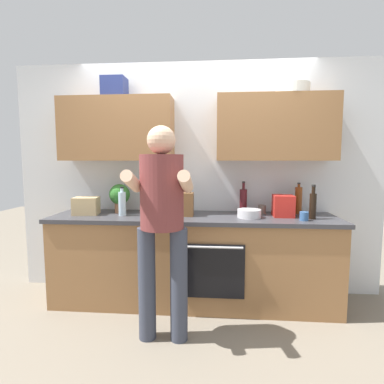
{
  "coord_description": "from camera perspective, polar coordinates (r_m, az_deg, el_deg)",
  "views": [
    {
      "loc": [
        0.23,
        -2.93,
        1.45
      ],
      "look_at": [
        -0.0,
        -0.1,
        1.15
      ],
      "focal_mm": 27.86,
      "sensor_mm": 36.0,
      "label": 1
    }
  ],
  "objects": [
    {
      "name": "bottle_syrup",
      "position": [
        2.84,
        -7.39,
        -2.6
      ],
      "size": [
        0.06,
        0.06,
        0.29
      ],
      "color": "#8C4C14",
      "rests_on": "counter"
    },
    {
      "name": "bottle_vinegar",
      "position": [
        3.27,
        19.69,
        -1.47
      ],
      "size": [
        0.07,
        0.07,
        0.32
      ],
      "color": "brown",
      "rests_on": "counter"
    },
    {
      "name": "knife_block",
      "position": [
        2.97,
        -0.71,
        -2.35
      ],
      "size": [
        0.1,
        0.14,
        0.29
      ],
      "color": "brown",
      "rests_on": "counter"
    },
    {
      "name": "bottle_wine",
      "position": [
        3.19,
        9.78,
        -1.59
      ],
      "size": [
        0.08,
        0.08,
        0.33
      ],
      "color": "#471419",
      "rests_on": "counter"
    },
    {
      "name": "person_standing",
      "position": [
        2.35,
        -5.77,
        -4.57
      ],
      "size": [
        0.49,
        0.45,
        1.72
      ],
      "color": "#383D4C",
      "rests_on": "ground"
    },
    {
      "name": "bottle_water",
      "position": [
        3.06,
        -13.22,
        -2.12
      ],
      "size": [
        0.07,
        0.07,
        0.29
      ],
      "color": "silver",
      "rests_on": "counter"
    },
    {
      "name": "back_wall_unit",
      "position": [
        3.21,
        0.65,
        6.89
      ],
      "size": [
        4.0,
        0.39,
        2.5
      ],
      "color": "silver",
      "rests_on": "ground"
    },
    {
      "name": "grocery_bag_bread",
      "position": [
        3.23,
        -19.6,
        -2.52
      ],
      "size": [
        0.26,
        0.21,
        0.18
      ],
      "primitive_type": "cube",
      "rotation": [
        0.0,
        0.0,
        0.12
      ],
      "color": "tan",
      "rests_on": "counter"
    },
    {
      "name": "grocery_bag_rice",
      "position": [
        3.1,
        -5.82,
        -2.34
      ],
      "size": [
        0.25,
        0.23,
        0.2
      ],
      "primitive_type": "cube",
      "rotation": [
        0.0,
        0.0,
        0.28
      ],
      "color": "beige",
      "rests_on": "counter"
    },
    {
      "name": "ground_plane",
      "position": [
        3.27,
        0.21,
        -20.26
      ],
      "size": [
        12.0,
        12.0,
        0.0
      ],
      "primitive_type": "plane",
      "color": "#756B5B"
    },
    {
      "name": "cup_stoneware",
      "position": [
        3.2,
        13.25,
        -3.22
      ],
      "size": [
        0.08,
        0.08,
        0.09
      ],
      "primitive_type": "cylinder",
      "color": "slate",
      "rests_on": "counter"
    },
    {
      "name": "potted_herb",
      "position": [
        3.23,
        -13.69,
        -0.71
      ],
      "size": [
        0.22,
        0.22,
        0.3
      ],
      "color": "#9E6647",
      "rests_on": "counter"
    },
    {
      "name": "grocery_bag_crisps",
      "position": [
        3.08,
        17.04,
        -2.54
      ],
      "size": [
        0.2,
        0.22,
        0.21
      ],
      "primitive_type": "cube",
      "rotation": [
        0.0,
        0.0,
        -0.03
      ],
      "color": "red",
      "rests_on": "counter"
    },
    {
      "name": "bottle_soy",
      "position": [
        3.02,
        22.13,
        -2.27
      ],
      "size": [
        0.06,
        0.06,
        0.33
      ],
      "color": "black",
      "rests_on": "counter"
    },
    {
      "name": "mixing_bowl",
      "position": [
        2.94,
        10.87,
        -4.06
      ],
      "size": [
        0.23,
        0.23,
        0.08
      ],
      "primitive_type": "cylinder",
      "color": "silver",
      "rests_on": "counter"
    },
    {
      "name": "cup_tea",
      "position": [
        2.93,
        20.65,
        -4.35
      ],
      "size": [
        0.08,
        0.08,
        0.08
      ],
      "primitive_type": "cylinder",
      "color": "#33598C",
      "rests_on": "counter"
    },
    {
      "name": "counter",
      "position": [
        3.1,
        0.23,
        -12.76
      ],
      "size": [
        2.84,
        0.67,
        0.9
      ],
      "color": "olive",
      "rests_on": "ground"
    }
  ]
}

